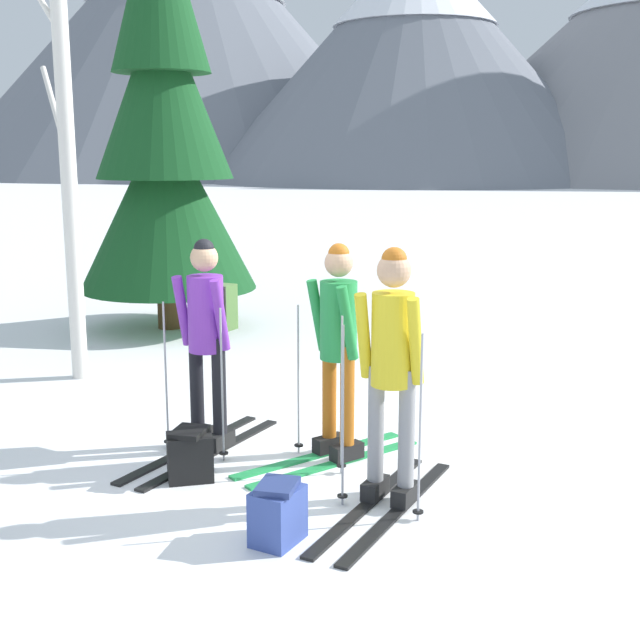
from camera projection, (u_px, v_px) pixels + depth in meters
ground_plane at (304, 464)px, 6.29m from camera, size 400.00×400.00×0.00m
skier_in_purple at (207, 333)px, 6.48m from camera, size 0.77×1.75×1.67m
skier_in_green at (337, 344)px, 6.25m from camera, size 1.25×1.42×1.66m
skier_in_yellow at (392, 367)px, 5.42m from camera, size 0.73×1.79×1.73m
pine_tree_near at (164, 133)px, 10.64m from camera, size 2.31×2.31×5.58m
birch_tree_tall at (66, 154)px, 8.25m from camera, size 0.62×1.14×4.43m
backpack_on_snow_front at (190, 455)px, 5.97m from camera, size 0.39×0.36×0.38m
backpack_on_snow_beside at (278, 513)px, 5.01m from camera, size 0.32×0.37×0.38m
mountain_ridge_distant at (456, 30)px, 69.49m from camera, size 92.38×50.63×29.38m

